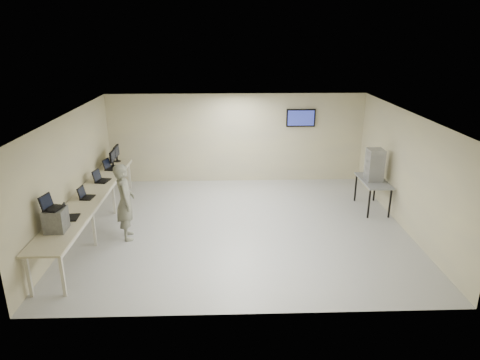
{
  "coord_description": "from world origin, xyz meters",
  "views": [
    {
      "loc": [
        -0.33,
        -9.65,
        4.56
      ],
      "look_at": [
        0.0,
        0.2,
        1.15
      ],
      "focal_mm": 32.0,
      "sensor_mm": 36.0,
      "label": 1
    }
  ],
  "objects_px": {
    "workbench": "(91,197)",
    "equipment_box": "(56,220)",
    "soldier": "(125,202)",
    "side_table": "(373,183)"
  },
  "relations": [
    {
      "from": "soldier",
      "to": "side_table",
      "type": "relative_size",
      "value": 1.3
    },
    {
      "from": "equipment_box",
      "to": "side_table",
      "type": "distance_m",
      "value": 7.84
    },
    {
      "from": "workbench",
      "to": "soldier",
      "type": "height_order",
      "value": "soldier"
    },
    {
      "from": "equipment_box",
      "to": "side_table",
      "type": "xyz_separation_m",
      "value": [
        7.25,
        2.96,
        -0.37
      ]
    },
    {
      "from": "workbench",
      "to": "equipment_box",
      "type": "distance_m",
      "value": 1.99
    },
    {
      "from": "equipment_box",
      "to": "side_table",
      "type": "height_order",
      "value": "equipment_box"
    },
    {
      "from": "soldier",
      "to": "side_table",
      "type": "xyz_separation_m",
      "value": [
        6.25,
        1.51,
        -0.14
      ]
    },
    {
      "from": "workbench",
      "to": "soldier",
      "type": "bearing_deg",
      "value": -28.78
    },
    {
      "from": "soldier",
      "to": "side_table",
      "type": "distance_m",
      "value": 6.43
    },
    {
      "from": "workbench",
      "to": "equipment_box",
      "type": "height_order",
      "value": "equipment_box"
    }
  ]
}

